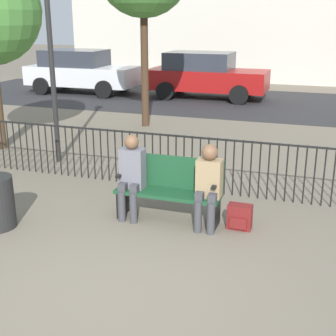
% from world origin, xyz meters
% --- Properties ---
extents(ground_plane, '(80.00, 80.00, 0.00)m').
position_xyz_m(ground_plane, '(0.00, 0.00, 0.00)').
color(ground_plane, '#706656').
extents(park_bench, '(1.51, 0.45, 0.92)m').
position_xyz_m(park_bench, '(0.00, 2.01, 0.49)').
color(park_bench, '#194728').
rests_on(park_bench, ground).
extents(seated_person_0, '(0.34, 0.39, 1.24)m').
position_xyz_m(seated_person_0, '(-0.53, 1.88, 0.69)').
color(seated_person_0, '#3D3D42').
rests_on(seated_person_0, ground).
extents(seated_person_1, '(0.34, 0.39, 1.20)m').
position_xyz_m(seated_person_1, '(0.59, 1.88, 0.68)').
color(seated_person_1, '#3D3D42').
rests_on(seated_person_1, ground).
extents(backpack, '(0.33, 0.23, 0.35)m').
position_xyz_m(backpack, '(1.02, 2.00, 0.17)').
color(backpack, maroon).
rests_on(backpack, ground).
extents(fence_railing, '(9.01, 0.03, 0.95)m').
position_xyz_m(fence_railing, '(-0.02, 3.23, 0.56)').
color(fence_railing, black).
rests_on(fence_railing, ground).
extents(lamp_post, '(0.28, 0.28, 4.06)m').
position_xyz_m(lamp_post, '(-3.05, 3.98, 2.65)').
color(lamp_post, black).
rests_on(lamp_post, ground).
extents(street_surface, '(24.00, 6.00, 0.01)m').
position_xyz_m(street_surface, '(0.00, 12.00, 0.00)').
color(street_surface, '#2B2B2D').
rests_on(street_surface, ground).
extents(parked_car_0, '(4.20, 1.94, 1.62)m').
position_xyz_m(parked_car_0, '(-2.18, 12.44, 0.84)').
color(parked_car_0, maroon).
rests_on(parked_car_0, ground).
extents(parked_car_2, '(4.20, 1.94, 1.62)m').
position_xyz_m(parked_car_2, '(-6.99, 12.10, 0.84)').
color(parked_car_2, silver).
rests_on(parked_car_2, ground).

